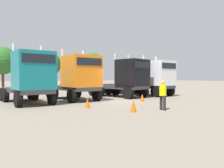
{
  "coord_description": "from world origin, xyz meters",
  "views": [
    {
      "loc": [
        -10.13,
        -14.73,
        1.89
      ],
      "look_at": [
        1.75,
        3.07,
        1.25
      ],
      "focal_mm": 36.12,
      "sensor_mm": 36.0,
      "label": 1
    }
  ],
  "objects_px": {
    "semi_truck_orange": "(78,77)",
    "semi_truck_black": "(127,78)",
    "semi_truck_white": "(154,78)",
    "traffic_cone_mid": "(142,98)",
    "semi_truck_teal": "(31,78)",
    "traffic_cone_far": "(133,106)",
    "traffic_cone_near": "(87,103)",
    "visitor_in_hivis": "(163,93)"
  },
  "relations": [
    {
      "from": "semi_truck_black",
      "to": "traffic_cone_near",
      "type": "bearing_deg",
      "value": -67.13
    },
    {
      "from": "semi_truck_teal",
      "to": "traffic_cone_far",
      "type": "relative_size",
      "value": 9.04
    },
    {
      "from": "traffic_cone_mid",
      "to": "traffic_cone_far",
      "type": "relative_size",
      "value": 0.87
    },
    {
      "from": "traffic_cone_far",
      "to": "traffic_cone_near",
      "type": "bearing_deg",
      "value": 114.84
    },
    {
      "from": "visitor_in_hivis",
      "to": "traffic_cone_mid",
      "type": "distance_m",
      "value": 4.66
    },
    {
      "from": "semi_truck_teal",
      "to": "semi_truck_black",
      "type": "xyz_separation_m",
      "value": [
        8.87,
        0.62,
        -0.03
      ]
    },
    {
      "from": "traffic_cone_mid",
      "to": "visitor_in_hivis",
      "type": "bearing_deg",
      "value": -116.64
    },
    {
      "from": "semi_truck_orange",
      "to": "semi_truck_black",
      "type": "relative_size",
      "value": 0.93
    },
    {
      "from": "semi_truck_white",
      "to": "traffic_cone_mid",
      "type": "bearing_deg",
      "value": -59.03
    },
    {
      "from": "semi_truck_white",
      "to": "traffic_cone_mid",
      "type": "height_order",
      "value": "semi_truck_white"
    },
    {
      "from": "semi_truck_white",
      "to": "traffic_cone_mid",
      "type": "distance_m",
      "value": 5.95
    },
    {
      "from": "semi_truck_teal",
      "to": "visitor_in_hivis",
      "type": "xyz_separation_m",
      "value": [
        5.63,
        -7.0,
        -0.85
      ]
    },
    {
      "from": "semi_truck_teal",
      "to": "semi_truck_black",
      "type": "height_order",
      "value": "semi_truck_teal"
    },
    {
      "from": "semi_truck_white",
      "to": "semi_truck_teal",
      "type": "bearing_deg",
      "value": -92.94
    },
    {
      "from": "semi_truck_white",
      "to": "semi_truck_black",
      "type": "bearing_deg",
      "value": -96.73
    },
    {
      "from": "visitor_in_hivis",
      "to": "semi_truck_teal",
      "type": "bearing_deg",
      "value": -47.07
    },
    {
      "from": "semi_truck_black",
      "to": "traffic_cone_near",
      "type": "distance_m",
      "value": 7.96
    },
    {
      "from": "semi_truck_black",
      "to": "semi_truck_white",
      "type": "relative_size",
      "value": 1.02
    },
    {
      "from": "traffic_cone_mid",
      "to": "traffic_cone_far",
      "type": "bearing_deg",
      "value": -136.33
    },
    {
      "from": "semi_truck_black",
      "to": "traffic_cone_mid",
      "type": "distance_m",
      "value": 3.99
    },
    {
      "from": "visitor_in_hivis",
      "to": "traffic_cone_near",
      "type": "distance_m",
      "value": 4.57
    },
    {
      "from": "semi_truck_white",
      "to": "traffic_cone_near",
      "type": "bearing_deg",
      "value": -71.74
    },
    {
      "from": "semi_truck_orange",
      "to": "visitor_in_hivis",
      "type": "relative_size",
      "value": 3.42
    },
    {
      "from": "traffic_cone_near",
      "to": "traffic_cone_far",
      "type": "relative_size",
      "value": 0.86
    },
    {
      "from": "traffic_cone_near",
      "to": "traffic_cone_far",
      "type": "bearing_deg",
      "value": -65.16
    },
    {
      "from": "semi_truck_white",
      "to": "traffic_cone_far",
      "type": "relative_size",
      "value": 9.03
    },
    {
      "from": "semi_truck_white",
      "to": "traffic_cone_far",
      "type": "xyz_separation_m",
      "value": [
        -8.58,
        -7.18,
        -1.47
      ]
    },
    {
      "from": "semi_truck_black",
      "to": "semi_truck_white",
      "type": "distance_m",
      "value": 3.45
    },
    {
      "from": "semi_truck_teal",
      "to": "traffic_cone_mid",
      "type": "relative_size",
      "value": 10.4
    },
    {
      "from": "semi_truck_orange",
      "to": "semi_truck_white",
      "type": "distance_m",
      "value": 8.49
    },
    {
      "from": "semi_truck_black",
      "to": "visitor_in_hivis",
      "type": "relative_size",
      "value": 3.67
    },
    {
      "from": "traffic_cone_far",
      "to": "visitor_in_hivis",
      "type": "bearing_deg",
      "value": -10.63
    },
    {
      "from": "semi_truck_black",
      "to": "visitor_in_hivis",
      "type": "bearing_deg",
      "value": -34.68
    },
    {
      "from": "semi_truck_black",
      "to": "traffic_cone_mid",
      "type": "relative_size",
      "value": 10.6
    },
    {
      "from": "traffic_cone_mid",
      "to": "semi_truck_orange",
      "type": "bearing_deg",
      "value": 138.67
    },
    {
      "from": "semi_truck_teal",
      "to": "semi_truck_white",
      "type": "bearing_deg",
      "value": 89.8
    },
    {
      "from": "visitor_in_hivis",
      "to": "traffic_cone_mid",
      "type": "xyz_separation_m",
      "value": [
        2.07,
        4.12,
        -0.7
      ]
    },
    {
      "from": "semi_truck_orange",
      "to": "traffic_cone_near",
      "type": "relative_size",
      "value": 10.0
    },
    {
      "from": "semi_truck_teal",
      "to": "visitor_in_hivis",
      "type": "distance_m",
      "value": 9.02
    },
    {
      "from": "semi_truck_orange",
      "to": "semi_truck_white",
      "type": "xyz_separation_m",
      "value": [
        8.49,
        0.02,
        -0.08
      ]
    },
    {
      "from": "semi_truck_teal",
      "to": "semi_truck_white",
      "type": "relative_size",
      "value": 1.0
    },
    {
      "from": "semi_truck_teal",
      "to": "visitor_in_hivis",
      "type": "bearing_deg",
      "value": 36.09
    }
  ]
}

